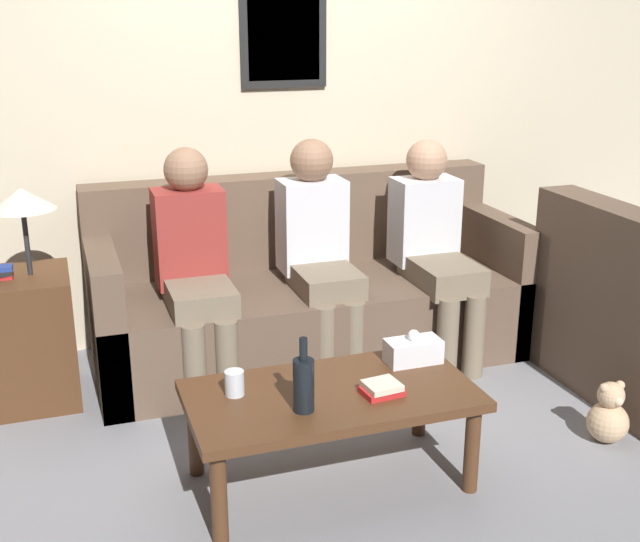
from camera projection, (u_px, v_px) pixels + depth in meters
name	position (u px, v px, depth m)	size (l,w,h in m)	color
ground_plane	(342.00, 393.00, 3.97)	(16.00, 16.00, 0.00)	gray
wall_back	(282.00, 105.00, 4.46)	(9.00, 0.08, 2.60)	beige
couch_main	(308.00, 297.00, 4.35)	(2.29, 0.88, 0.95)	brown
coffee_table	(331.00, 403.00, 3.12)	(1.12, 0.59, 0.40)	#4C2D19
side_table_with_lamp	(25.00, 330.00, 3.80)	(0.45, 0.45, 1.05)	#4C2D19
wine_bottle	(304.00, 383.00, 2.92)	(0.08, 0.08, 0.29)	black
drinking_glass	(234.00, 383.00, 3.06)	(0.08, 0.08, 0.10)	silver
book_stack	(382.00, 389.00, 3.07)	(0.16, 0.13, 0.05)	red
tissue_box	(413.00, 350.00, 3.34)	(0.23, 0.12, 0.15)	silver
person_left	(194.00, 261.00, 3.90)	(0.34, 0.60, 1.18)	#756651
person_middle	(319.00, 246.00, 4.12)	(0.34, 0.59, 1.19)	#756651
person_right	(434.00, 242.00, 4.25)	(0.34, 0.64, 1.16)	#756651
teddy_bear	(609.00, 416.00, 3.49)	(0.18, 0.18, 0.28)	tan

